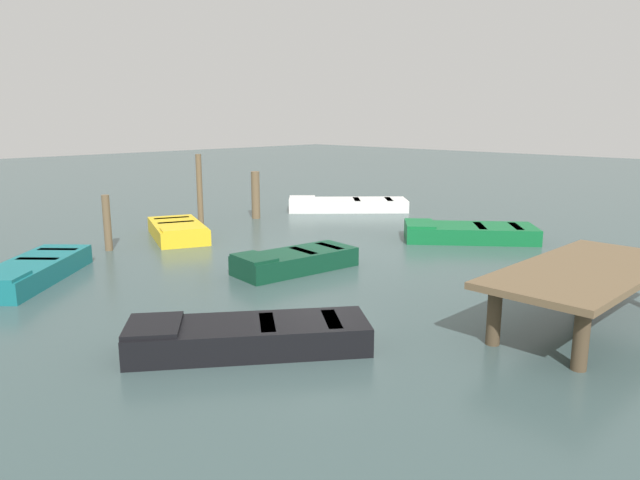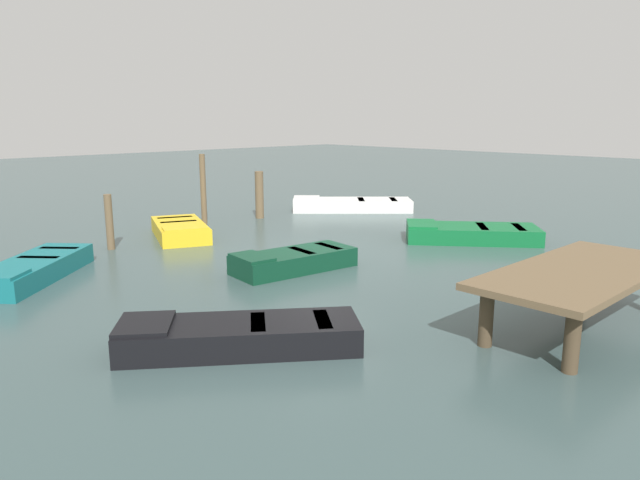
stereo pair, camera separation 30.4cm
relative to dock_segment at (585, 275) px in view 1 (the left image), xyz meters
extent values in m
plane|color=#384C4C|center=(-0.61, -6.26, -0.82)|extent=(80.00, 80.00, 0.00)
cube|color=brown|center=(0.00, 0.00, 0.08)|extent=(4.04, 1.77, 0.10)
cylinder|color=#473927|center=(1.62, 0.59, -0.40)|extent=(0.20, 0.20, 0.85)
cylinder|color=#473927|center=(1.61, -0.62, -0.40)|extent=(0.20, 0.20, 0.85)
cylinder|color=#473927|center=(-1.62, -0.59, -0.40)|extent=(0.20, 0.20, 0.85)
cube|color=#0F602D|center=(-4.52, -4.59, -0.62)|extent=(3.20, 3.47, 0.40)
cube|color=orange|center=(-4.52, -4.59, -0.48)|extent=(2.65, 2.88, 0.04)
cube|color=#0F602D|center=(-3.69, -5.59, -0.39)|extent=(1.43, 1.37, 0.06)
cube|color=#B06E1E|center=(-4.68, -4.40, -0.44)|extent=(0.96, 0.85, 0.04)
cube|color=#B06E1E|center=(-5.27, -3.69, -0.44)|extent=(0.96, 0.85, 0.04)
cube|color=#0C3823|center=(0.77, -5.62, -0.62)|extent=(2.74, 1.38, 0.40)
cube|color=maroon|center=(0.77, -5.62, -0.48)|extent=(2.32, 1.10, 0.04)
cube|color=#0C3823|center=(1.79, -5.75, -0.39)|extent=(0.69, 1.01, 0.06)
cube|color=maroon|center=(0.57, -5.60, -0.44)|extent=(0.30, 0.84, 0.04)
cube|color=maroon|center=(-0.15, -5.51, -0.44)|extent=(0.30, 0.84, 0.04)
cube|color=gold|center=(0.69, -10.33, -0.62)|extent=(2.17, 2.95, 0.40)
cube|color=#4C3319|center=(0.69, -10.33, -0.48)|extent=(1.77, 2.47, 0.04)
cube|color=gold|center=(1.10, -9.37, -0.39)|extent=(1.25, 0.97, 0.06)
cube|color=#42301E|center=(0.61, -10.52, -0.44)|extent=(0.96, 0.56, 0.04)
cube|color=#42301E|center=(0.33, -11.20, -0.44)|extent=(0.96, 0.56, 0.04)
cube|color=silver|center=(-5.98, -10.19, -0.62)|extent=(3.82, 3.76, 0.40)
cube|color=#334772|center=(-5.98, -10.19, -0.48)|extent=(3.18, 3.13, 0.04)
cube|color=silver|center=(-4.85, -11.28, -0.39)|extent=(1.46, 1.47, 0.06)
cube|color=navy|center=(-6.19, -9.97, -0.44)|extent=(0.86, 0.88, 0.04)
cube|color=navy|center=(-6.99, -9.20, -0.44)|extent=(0.86, 0.88, 0.04)
cube|color=#14666B|center=(4.98, -8.72, -0.62)|extent=(3.02, 2.90, 0.40)
cube|color=beige|center=(4.98, -8.72, -0.48)|extent=(2.51, 2.41, 0.04)
cube|color=#9B9789|center=(4.81, -8.87, -0.44)|extent=(0.71, 0.75, 0.04)
cube|color=#9B9789|center=(4.18, -9.45, -0.44)|extent=(0.71, 0.75, 0.04)
cube|color=black|center=(4.17, -2.92, -0.62)|extent=(3.24, 2.81, 0.40)
cube|color=gray|center=(4.17, -2.92, -0.48)|extent=(2.71, 2.33, 0.04)
cube|color=black|center=(5.19, -3.70, -0.39)|extent=(1.13, 1.17, 0.06)
cube|color=#776E5D|center=(3.98, -2.77, -0.44)|extent=(0.64, 0.76, 0.04)
cube|color=#776E5D|center=(3.26, -2.22, -0.44)|extent=(0.64, 0.76, 0.04)
cylinder|color=brown|center=(2.68, -10.22, -0.14)|extent=(0.18, 0.18, 1.36)
cylinder|color=brown|center=(-0.92, -11.62, 0.23)|extent=(0.17, 0.17, 2.10)
cylinder|color=brown|center=(-2.75, -11.23, -0.08)|extent=(0.27, 0.27, 1.49)
camera|label=1|loc=(8.91, 3.11, 2.36)|focal=32.70mm
camera|label=2|loc=(8.70, 3.33, 2.36)|focal=32.70mm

